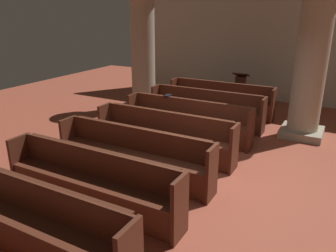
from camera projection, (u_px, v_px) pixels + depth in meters
ground_plane at (204, 172)px, 6.37m from camera, size 19.20×19.20×0.00m
back_wall at (280, 32)px, 10.67m from camera, size 10.00×0.16×4.50m
pew_row_0 at (221, 97)px, 9.81m from camera, size 3.10×0.46×0.93m
pew_row_1 at (206, 107)px, 8.86m from camera, size 3.10×0.46×0.93m
pew_row_2 at (187, 118)px, 7.91m from camera, size 3.10×0.47×0.93m
pew_row_3 at (164, 133)px, 6.96m from camera, size 3.10×0.46×0.93m
pew_row_4 at (133, 153)px, 6.02m from camera, size 3.10×0.46×0.93m
pew_row_5 at (91, 179)px, 5.07m from camera, size 3.10×0.47×0.93m
pew_row_6 at (29, 218)px, 4.12m from camera, size 3.10×0.46×0.93m
pillar_aisle_side at (312, 60)px, 7.63m from camera, size 1.05×1.05×3.57m
pillar_far_side at (143, 48)px, 10.00m from camera, size 1.05×1.05×3.57m
lectern at (240, 92)px, 10.67m from camera, size 0.48×0.45×1.08m
hymn_book at (168, 95)px, 8.21m from camera, size 0.13×0.21×0.03m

